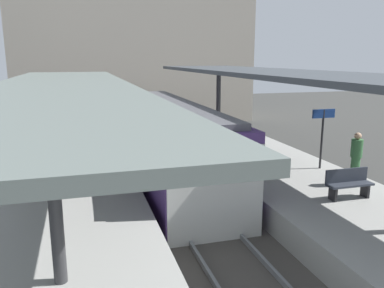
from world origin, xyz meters
TOP-DOWN VIEW (x-y plane):
  - ground_plane at (0.00, 0.00)m, footprint 80.00×80.00m
  - platform_left at (-3.80, 0.00)m, footprint 4.40×28.00m
  - platform_right at (3.80, 0.00)m, footprint 4.40×28.00m
  - track_ballast at (0.00, 0.00)m, footprint 3.20×28.00m
  - rail_near_side at (-0.72, 0.00)m, footprint 0.08×28.00m
  - rail_far_side at (0.72, 0.00)m, footprint 0.08×28.00m
  - commuter_train at (0.00, 3.11)m, footprint 2.78×11.66m
  - canopy_left at (-3.80, 1.40)m, footprint 4.18×21.00m
  - canopy_right at (3.80, 1.40)m, footprint 4.18×21.00m
  - platform_bench at (4.09, -2.64)m, footprint 1.40×0.41m
  - platform_sign at (5.16, 0.31)m, footprint 0.90×0.08m
  - litter_bin at (2.46, 1.38)m, footprint 0.44×0.44m
  - passenger_near_bench at (-3.24, 2.04)m, footprint 0.36×0.36m
  - passenger_mid_platform at (-5.50, 0.76)m, footprint 0.36×0.36m
  - passenger_far_end at (5.09, -1.65)m, footprint 0.36×0.36m
  - station_building_backdrop at (1.13, 20.00)m, footprint 18.00×6.00m

SIDE VIEW (x-z plane):
  - ground_plane at x=0.00m, z-range 0.00..0.00m
  - track_ballast at x=0.00m, z-range 0.00..0.20m
  - rail_near_side at x=-0.72m, z-range 0.20..0.34m
  - rail_far_side at x=0.72m, z-range 0.20..0.34m
  - platform_left at x=-3.80m, z-range 0.00..1.00m
  - platform_right at x=3.80m, z-range 0.00..1.00m
  - litter_bin at x=2.46m, z-range 1.00..1.80m
  - platform_bench at x=4.09m, z-range 1.03..1.89m
  - commuter_train at x=0.00m, z-range 0.18..3.28m
  - passenger_near_bench at x=-3.24m, z-range 1.03..2.69m
  - passenger_far_end at x=5.09m, z-range 1.03..2.75m
  - passenger_mid_platform at x=-5.50m, z-range 1.04..2.85m
  - platform_sign at x=5.16m, z-range 1.52..3.73m
  - canopy_left at x=-3.80m, z-range 2.50..5.73m
  - canopy_right at x=3.80m, z-range 2.64..6.19m
  - station_building_backdrop at x=1.13m, z-range 0.00..11.00m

